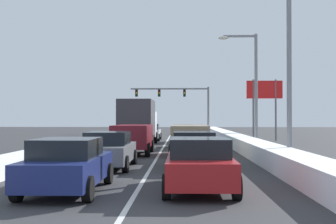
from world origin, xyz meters
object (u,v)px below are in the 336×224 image
(sedan_charcoal_right_lane_fifth, at_px, (184,133))
(sedan_black_right_lane_second, at_px, (194,150))
(street_lamp_right_near, at_px, (281,54))
(sedan_navy_center_lane_nearest, at_px, (68,165))
(sedan_gray_center_lane_second, at_px, (108,150))
(suv_tan_right_lane_third, at_px, (189,137))
(roadside_sign_right, at_px, (264,96))
(suv_maroon_center_lane_third, at_px, (133,136))
(box_truck_center_lane_fourth, at_px, (138,120))
(sedan_red_right_lane_nearest, at_px, (199,164))
(sedan_green_right_lane_fourth, at_px, (188,137))
(street_lamp_right_mid, at_px, (250,79))
(traffic_light_gantry, at_px, (181,98))
(sedan_silver_center_lane_fifth, at_px, (150,132))

(sedan_charcoal_right_lane_fifth, bearing_deg, sedan_black_right_lane_second, -89.02)
(sedan_black_right_lane_second, relative_size, street_lamp_right_near, 0.56)
(sedan_navy_center_lane_nearest, relative_size, sedan_gray_center_lane_second, 1.00)
(suv_tan_right_lane_third, height_order, roadside_sign_right, roadside_sign_right)
(suv_tan_right_lane_third, distance_m, sedan_charcoal_right_lane_fifth, 13.03)
(sedan_charcoal_right_lane_fifth, bearing_deg, suv_maroon_center_lane_third, -103.82)
(suv_tan_right_lane_third, xyz_separation_m, box_truck_center_lane_fourth, (-3.65, 8.94, 0.88))
(suv_tan_right_lane_third, relative_size, sedan_charcoal_right_lane_fifth, 1.09)
(sedan_red_right_lane_nearest, bearing_deg, street_lamp_right_near, 60.22)
(suv_tan_right_lane_third, xyz_separation_m, sedan_green_right_lane_fourth, (0.01, 6.37, -0.25))
(sedan_gray_center_lane_second, bearing_deg, street_lamp_right_mid, 57.26)
(traffic_light_gantry, bearing_deg, suv_tan_right_lane_third, -89.16)
(suv_maroon_center_lane_third, relative_size, roadside_sign_right, 0.89)
(sedan_red_right_lane_nearest, xyz_separation_m, box_truck_center_lane_fourth, (-3.72, 20.40, 1.14))
(sedan_black_right_lane_second, distance_m, sedan_silver_center_lane_fifth, 22.52)
(sedan_black_right_lane_second, bearing_deg, sedan_silver_center_lane_fifth, 98.67)
(sedan_navy_center_lane_nearest, distance_m, traffic_light_gantry, 47.88)
(street_lamp_right_mid, height_order, roadside_sign_right, street_lamp_right_mid)
(street_lamp_right_mid, bearing_deg, sedan_gray_center_lane_second, -122.74)
(suv_tan_right_lane_third, height_order, sedan_green_right_lane_fourth, suv_tan_right_lane_third)
(sedan_green_right_lane_fourth, xyz_separation_m, sedan_gray_center_lane_second, (-3.46, -12.31, 0.00))
(sedan_green_right_lane_fourth, bearing_deg, box_truck_center_lane_fourth, 144.90)
(sedan_navy_center_lane_nearest, xyz_separation_m, sedan_gray_center_lane_second, (0.19, 5.90, 0.00))
(suv_tan_right_lane_third, relative_size, sedan_gray_center_lane_second, 1.09)
(sedan_red_right_lane_nearest, relative_size, sedan_charcoal_right_lane_fifth, 1.00)
(box_truck_center_lane_fourth, relative_size, street_lamp_right_near, 0.89)
(suv_tan_right_lane_third, bearing_deg, sedan_green_right_lane_fourth, 89.95)
(suv_tan_right_lane_third, height_order, sedan_silver_center_lane_fifth, suv_tan_right_lane_third)
(suv_maroon_center_lane_third, height_order, roadside_sign_right, roadside_sign_right)
(street_lamp_right_near, bearing_deg, sedan_gray_center_lane_second, -171.13)
(sedan_red_right_lane_nearest, height_order, street_lamp_right_near, street_lamp_right_near)
(suv_maroon_center_lane_third, bearing_deg, sedan_black_right_lane_second, -64.34)
(street_lamp_right_near, bearing_deg, suv_tan_right_lane_third, 129.10)
(sedan_gray_center_lane_second, xyz_separation_m, street_lamp_right_near, (7.34, 1.15, 4.09))
(sedan_green_right_lane_fourth, height_order, sedan_silver_center_lane_fifth, same)
(street_lamp_right_near, xyz_separation_m, roadside_sign_right, (3.14, 20.79, -0.83))
(box_truck_center_lane_fourth, bearing_deg, suv_tan_right_lane_third, -67.80)
(sedan_navy_center_lane_nearest, bearing_deg, sedan_black_right_lane_second, 58.61)
(sedan_charcoal_right_lane_fifth, bearing_deg, sedan_red_right_lane_nearest, -89.26)
(suv_maroon_center_lane_third, xyz_separation_m, street_lamp_right_near, (7.08, -5.84, 3.84))
(sedan_red_right_lane_nearest, distance_m, traffic_light_gantry, 47.41)
(sedan_charcoal_right_lane_fifth, xyz_separation_m, box_truck_center_lane_fourth, (-3.40, -4.08, 1.14))
(sedan_silver_center_lane_fifth, bearing_deg, sedan_navy_center_lane_nearest, -90.65)
(suv_tan_right_lane_third, bearing_deg, street_lamp_right_near, -50.90)
(sedan_silver_center_lane_fifth, distance_m, traffic_light_gantry, 19.86)
(box_truck_center_lane_fourth, bearing_deg, sedan_charcoal_right_lane_fifth, 50.19)
(sedan_silver_center_lane_fifth, xyz_separation_m, street_lamp_right_near, (7.21, -21.31, 4.09))
(sedan_red_right_lane_nearest, height_order, suv_maroon_center_lane_third, suv_maroon_center_lane_third)
(sedan_navy_center_lane_nearest, height_order, box_truck_center_lane_fourth, box_truck_center_lane_fourth)
(suv_tan_right_lane_third, bearing_deg, box_truck_center_lane_fourth, 112.20)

